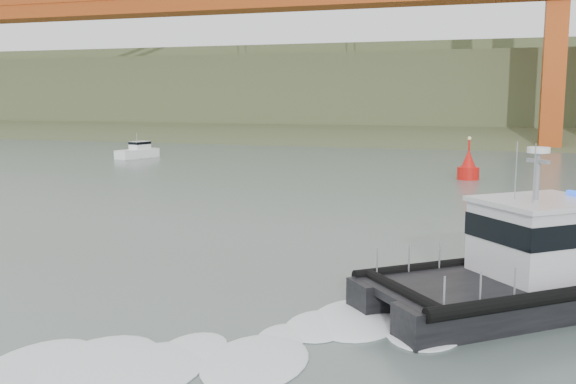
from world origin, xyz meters
name	(u,v)px	position (x,y,z in m)	size (l,w,h in m)	color
ground	(213,287)	(0.00, 0.00, 0.00)	(400.00, 400.00, 0.00)	slate
headlands	(446,99)	(0.00, 125.50, 7.05)	(500.00, 105.36, 27.12)	#3E4B2B
patrol_boat	(531,265)	(11.86, 1.40, 1.49)	(12.23, 11.24, 5.93)	black
motorboat	(138,151)	(-31.38, 47.08, 0.79)	(3.38, 6.07, 3.17)	white
nav_buoy	(468,167)	(8.32, 37.89, 1.09)	(1.98, 1.98, 4.13)	red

